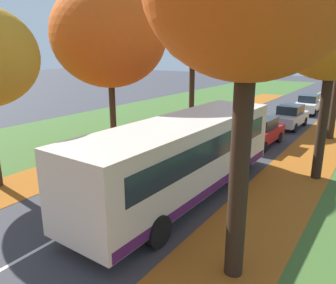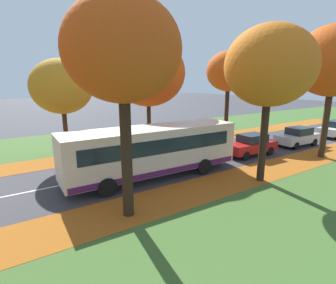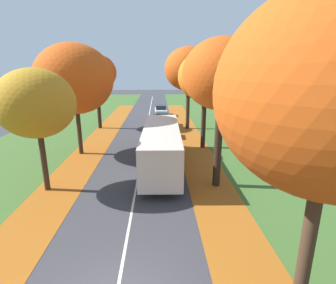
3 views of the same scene
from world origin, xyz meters
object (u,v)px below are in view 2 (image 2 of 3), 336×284
Objects in this scene: tree_left_mid at (148,73)px; tree_left_far at (229,72)px; tree_left_near at (62,87)px; tree_right_near at (123,51)px; tree_right_mid at (270,67)px; car_silver_following at (298,137)px; bus at (153,149)px; car_white_third_in_line at (335,129)px; tree_right_far at (334,61)px; car_red_lead at (251,145)px.

tree_left_mid is 1.05× the size of tree_left_far.
tree_left_near is 0.81× the size of tree_right_near.
tree_left_mid is at bearing 146.87° from tree_right_near.
car_silver_following is (-3.56, 9.48, -5.48)m from tree_right_mid.
car_white_third_in_line is at bearing 89.51° from bus.
tree_left_far is at bearing -133.12° from car_white_third_in_line.
tree_right_near is at bearing -42.97° from bus.
tree_right_far is 2.20× the size of car_white_third_in_line.
tree_left_mid is 2.10× the size of car_red_lead.
tree_left_near is 18.97m from tree_right_far.
tree_right_mid reaches higher than car_white_third_in_line.
tree_right_near is at bearing -89.71° from tree_right_far.
tree_right_far is at bearing 90.29° from tree_right_near.
tree_left_near is 1.67× the size of car_white_third_in_line.
car_white_third_in_line is (-3.09, 8.53, -6.06)m from tree_right_far.
car_white_third_in_line is at bearing 102.69° from tree_right_mid.
tree_left_near is at bearing -90.85° from tree_left_mid.
tree_left_far reaches higher than car_white_third_in_line.
tree_right_far reaches higher than tree_left_near.
car_silver_following is at bearing -89.16° from car_white_third_in_line.
tree_left_far reaches higher than car_silver_following.
car_red_lead is (-3.25, -4.00, -6.06)m from tree_right_far.
car_red_lead is (7.25, -4.61, -5.65)m from tree_left_far.
tree_right_far is 0.89× the size of bus.
bus is (7.23, -13.21, -4.76)m from tree_left_far.
car_white_third_in_line is at bearing 97.45° from tree_right_near.
car_red_lead and car_silver_following have the same top height.
tree_left_near is at bearing -120.09° from car_red_lead.
tree_left_far is 9.47m from car_silver_following.
car_red_lead is at bearing -129.16° from tree_right_far.
tree_right_far is at bearing -30.63° from car_silver_following.
tree_left_far is at bearing 118.71° from bus.
car_silver_following is at bearing 67.92° from tree_left_near.
tree_left_near is 0.68× the size of bus.
tree_right_near is at bearing -74.11° from car_red_lead.
tree_left_mid is (0.10, 6.84, 1.02)m from tree_left_near.
tree_left_mid is 1.06× the size of tree_right_mid.
tree_right_near is 2.04× the size of car_red_lead.
tree_right_far reaches higher than car_red_lead.
car_white_third_in_line is (6.98, 17.62, -5.37)m from tree_left_mid.
car_silver_following is at bearing 88.89° from bus.
tree_left_near is 10.36m from tree_right_near.
bus is at bearing 25.81° from tree_left_near.
tree_left_mid reaches higher than car_white_third_in_line.
car_red_lead is 1.00× the size of car_silver_following.
tree_left_near is at bearing -178.79° from tree_right_near.
tree_left_mid is 14.03m from car_silver_following.
tree_left_far is at bearing 92.56° from tree_left_mid.
tree_right_near is 6.75m from bus.
car_white_third_in_line is at bearing 46.88° from tree_left_far.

